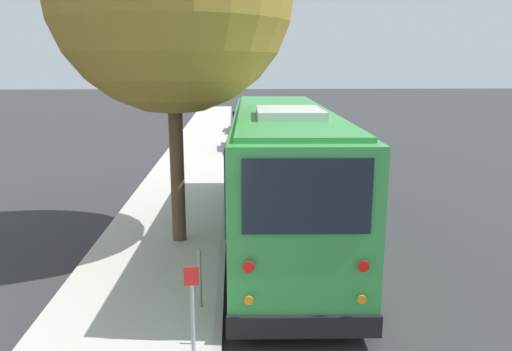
# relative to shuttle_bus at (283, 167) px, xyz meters

# --- Properties ---
(ground_plane) EXTENTS (160.00, 160.00, 0.00)m
(ground_plane) POSITION_rel_shuttle_bus_xyz_m (-0.36, -0.43, -1.88)
(ground_plane) COLOR #333335
(sidewalk_slab) EXTENTS (80.00, 3.05, 0.15)m
(sidewalk_slab) POSITION_rel_shuttle_bus_xyz_m (-0.36, 3.11, -1.80)
(sidewalk_slab) COLOR beige
(sidewalk_slab) RESTS_ON ground
(curb_strip) EXTENTS (80.00, 0.14, 0.15)m
(curb_strip) POSITION_rel_shuttle_bus_xyz_m (-0.36, 1.51, -1.80)
(curb_strip) COLOR #AAA69D
(curb_strip) RESTS_ON ground
(shuttle_bus) EXTENTS (10.83, 2.76, 3.51)m
(shuttle_bus) POSITION_rel_shuttle_bus_xyz_m (0.00, 0.00, 0.00)
(shuttle_bus) COLOR green
(shuttle_bus) RESTS_ON ground
(parked_sedan_blue) EXTENTS (4.38, 1.90, 1.31)m
(parked_sedan_blue) POSITION_rel_shuttle_bus_xyz_m (13.20, 0.53, -1.27)
(parked_sedan_blue) COLOR navy
(parked_sedan_blue) RESTS_ON ground
(parked_sedan_black) EXTENTS (4.69, 1.95, 1.28)m
(parked_sedan_black) POSITION_rel_shuttle_bus_xyz_m (20.54, 0.40, -1.28)
(parked_sedan_black) COLOR black
(parked_sedan_black) RESTS_ON ground
(sign_post_near) EXTENTS (0.06, 0.22, 1.42)m
(sign_post_near) POSITION_rel_shuttle_bus_xyz_m (-5.59, 1.85, -0.99)
(sign_post_near) COLOR gray
(sign_post_near) RESTS_ON sidewalk_slab
(sign_post_far) EXTENTS (0.06, 0.06, 1.10)m
(sign_post_far) POSITION_rel_shuttle_bus_xyz_m (-4.01, 1.85, -1.18)
(sign_post_far) COLOR gray
(sign_post_far) RESTS_ON sidewalk_slab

